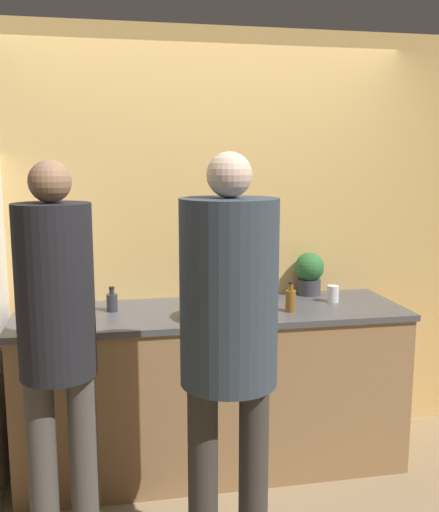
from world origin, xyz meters
The scene contains 11 objects.
ground_plane centered at (0.00, 0.00, 0.00)m, with size 14.00×14.00×0.00m, color #9E8460.
wall_back centered at (0.00, 0.74, 1.30)m, with size 5.20×0.06×2.60m.
counter centered at (0.00, 0.40, 0.48)m, with size 2.24×0.72×0.96m.
person_left centered at (-0.81, -0.28, 1.07)m, with size 0.33×0.33×1.81m.
person_center centered at (-0.09, -0.54, 1.14)m, with size 0.41×0.41×1.84m.
fruit_bowl centered at (-0.02, 0.20, 1.00)m, with size 0.37×0.37×0.12m.
utensil_crock centered at (0.11, 0.55, 1.02)m, with size 0.12×0.12×0.27m.
bottle_amber centered at (0.43, 0.25, 1.03)m, with size 0.06×0.06×0.18m.
bottle_dark centered at (-0.57, 0.45, 1.01)m, with size 0.06×0.06×0.14m.
cup_white centered at (0.75, 0.42, 1.01)m, with size 0.07×0.07×0.10m.
potted_plant centered at (0.68, 0.63, 1.10)m, with size 0.19×0.19×0.27m.
Camera 1 is at (-0.56, -2.77, 1.81)m, focal length 40.00 mm.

